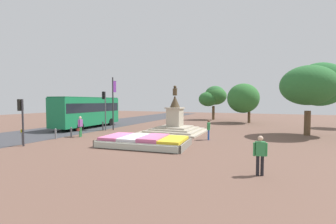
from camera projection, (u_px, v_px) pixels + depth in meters
ground_plane at (135, 142)px, 16.82m from camera, size 90.61×90.61×0.00m
street_asphalt_strip at (37, 134)px, 21.11m from camera, size 7.78×79.28×0.01m
flower_planter at (144, 141)px, 15.41m from camera, size 6.32×3.86×0.71m
statue_monument at (175, 125)px, 22.31m from camera, size 5.75×5.75×4.63m
traffic_light_near_crossing at (21, 114)px, 15.31m from camera, size 0.41×0.28×3.22m
traffic_light_mid_block at (105, 103)px, 23.50m from camera, size 0.41×0.29×4.09m
banner_pole at (113, 102)px, 23.91m from camera, size 0.14×0.68×5.61m
city_bus at (87, 110)px, 26.03m from camera, size 2.84×9.10×3.54m
pedestrian_with_handbag at (80, 125)px, 19.31m from camera, size 0.27×0.73×1.78m
pedestrian_near_planter at (260, 153)px, 9.27m from camera, size 0.55×0.31×1.66m
pedestrian_crossing_plaza at (209, 128)px, 17.85m from camera, size 0.27×0.57×1.62m
kerb_bollard_south at (23, 139)px, 15.73m from camera, size 0.14×0.14×0.89m
kerb_bollard_mid_a at (56, 133)px, 18.28m from camera, size 0.15×0.15×0.86m
kerb_bollard_mid_b at (71, 132)px, 19.48m from camera, size 0.16×0.16×0.84m
kerb_bollard_north at (103, 126)px, 23.58m from camera, size 0.15×0.15×0.95m
park_tree_far_left at (244, 98)px, 31.77m from camera, size 4.37×5.19×5.56m
park_tree_far_right at (314, 85)px, 19.93m from camera, size 5.58×5.58×6.56m
park_tree_street_side at (214, 96)px, 37.18m from camera, size 4.42×4.22×5.62m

